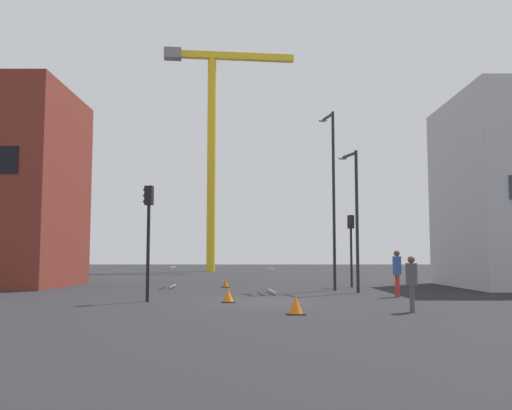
{
  "coord_description": "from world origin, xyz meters",
  "views": [
    {
      "loc": [
        -0.06,
        -20.51,
        1.67
      ],
      "look_at": [
        0.0,
        4.44,
        3.9
      ],
      "focal_mm": 39.32,
      "sensor_mm": 36.0,
      "label": 1
    }
  ],
  "objects_px": {
    "streetlamp_short": "(353,208)",
    "pedestrian_walking": "(410,280)",
    "streetlamp_tall": "(331,187)",
    "traffic_cone_striped": "(294,306)",
    "pedestrian_waiting": "(396,270)",
    "construction_crane": "(212,128)",
    "traffic_light_near": "(147,224)",
    "traffic_light_island": "(350,238)",
    "traffic_cone_by_barrier": "(224,283)",
    "traffic_cone_on_verge": "(227,296)"
  },
  "relations": [
    {
      "from": "pedestrian_walking",
      "to": "pedestrian_waiting",
      "type": "relative_size",
      "value": 0.88
    },
    {
      "from": "traffic_light_near",
      "to": "traffic_cone_on_verge",
      "type": "relative_size",
      "value": 8.35
    },
    {
      "from": "traffic_cone_on_verge",
      "to": "construction_crane",
      "type": "bearing_deg",
      "value": 95.31
    },
    {
      "from": "pedestrian_walking",
      "to": "construction_crane",
      "type": "bearing_deg",
      "value": 102.39
    },
    {
      "from": "streetlamp_tall",
      "to": "pedestrian_waiting",
      "type": "height_order",
      "value": "streetlamp_tall"
    },
    {
      "from": "pedestrian_walking",
      "to": "traffic_light_near",
      "type": "bearing_deg",
      "value": 156.26
    },
    {
      "from": "traffic_light_near",
      "to": "pedestrian_waiting",
      "type": "bearing_deg",
      "value": 13.2
    },
    {
      "from": "streetlamp_tall",
      "to": "traffic_light_island",
      "type": "xyz_separation_m",
      "value": [
        1.29,
        2.52,
        -2.41
      ]
    },
    {
      "from": "streetlamp_tall",
      "to": "traffic_cone_striped",
      "type": "xyz_separation_m",
      "value": [
        -2.57,
        -10.87,
        -4.7
      ]
    },
    {
      "from": "pedestrian_waiting",
      "to": "traffic_cone_by_barrier",
      "type": "relative_size",
      "value": 3.9
    },
    {
      "from": "traffic_light_island",
      "to": "traffic_light_near",
      "type": "height_order",
      "value": "traffic_light_near"
    },
    {
      "from": "streetlamp_short",
      "to": "traffic_cone_by_barrier",
      "type": "xyz_separation_m",
      "value": [
        -6.05,
        4.01,
        -3.58
      ]
    },
    {
      "from": "construction_crane",
      "to": "pedestrian_waiting",
      "type": "height_order",
      "value": "construction_crane"
    },
    {
      "from": "pedestrian_walking",
      "to": "traffic_cone_on_verge",
      "type": "bearing_deg",
      "value": 147.93
    },
    {
      "from": "traffic_light_near",
      "to": "traffic_cone_striped",
      "type": "bearing_deg",
      "value": -40.45
    },
    {
      "from": "pedestrian_walking",
      "to": "pedestrian_waiting",
      "type": "bearing_deg",
      "value": 79.8
    },
    {
      "from": "traffic_light_island",
      "to": "traffic_light_near",
      "type": "distance_m",
      "value": 12.72
    },
    {
      "from": "traffic_light_island",
      "to": "pedestrian_walking",
      "type": "relative_size",
      "value": 2.29
    },
    {
      "from": "streetlamp_short",
      "to": "traffic_cone_striped",
      "type": "xyz_separation_m",
      "value": [
        -3.34,
        -9.22,
        -3.55
      ]
    },
    {
      "from": "streetlamp_short",
      "to": "pedestrian_walking",
      "type": "bearing_deg",
      "value": -89.31
    },
    {
      "from": "traffic_light_island",
      "to": "traffic_cone_by_barrier",
      "type": "bearing_deg",
      "value": -178.65
    },
    {
      "from": "construction_crane",
      "to": "streetlamp_short",
      "type": "distance_m",
      "value": 35.59
    },
    {
      "from": "traffic_cone_striped",
      "to": "traffic_cone_by_barrier",
      "type": "distance_m",
      "value": 13.5
    },
    {
      "from": "streetlamp_short",
      "to": "traffic_cone_by_barrier",
      "type": "height_order",
      "value": "streetlamp_short"
    },
    {
      "from": "traffic_cone_on_verge",
      "to": "traffic_cone_by_barrier",
      "type": "bearing_deg",
      "value": 93.79
    },
    {
      "from": "traffic_cone_on_verge",
      "to": "traffic_cone_by_barrier",
      "type": "relative_size",
      "value": 1.05
    },
    {
      "from": "construction_crane",
      "to": "traffic_light_island",
      "type": "relative_size",
      "value": 6.21
    },
    {
      "from": "construction_crane",
      "to": "pedestrian_waiting",
      "type": "bearing_deg",
      "value": -73.97
    },
    {
      "from": "traffic_light_island",
      "to": "pedestrian_waiting",
      "type": "bearing_deg",
      "value": -84.48
    },
    {
      "from": "traffic_light_island",
      "to": "construction_crane",
      "type": "bearing_deg",
      "value": 108.43
    },
    {
      "from": "pedestrian_walking",
      "to": "traffic_cone_by_barrier",
      "type": "bearing_deg",
      "value": 115.92
    },
    {
      "from": "construction_crane",
      "to": "pedestrian_walking",
      "type": "xyz_separation_m",
      "value": [
        9.06,
        -41.25,
        -14.01
      ]
    },
    {
      "from": "traffic_cone_by_barrier",
      "to": "traffic_cone_striped",
      "type": "bearing_deg",
      "value": -78.42
    },
    {
      "from": "traffic_light_island",
      "to": "streetlamp_short",
      "type": "bearing_deg",
      "value": -97.06
    },
    {
      "from": "traffic_cone_striped",
      "to": "traffic_cone_by_barrier",
      "type": "relative_size",
      "value": 1.14
    },
    {
      "from": "traffic_light_island",
      "to": "pedestrian_waiting",
      "type": "height_order",
      "value": "traffic_light_island"
    },
    {
      "from": "traffic_light_island",
      "to": "pedestrian_waiting",
      "type": "xyz_separation_m",
      "value": [
        0.66,
        -6.86,
        -1.45
      ]
    },
    {
      "from": "pedestrian_waiting",
      "to": "traffic_cone_on_verge",
      "type": "bearing_deg",
      "value": -159.41
    },
    {
      "from": "traffic_light_near",
      "to": "streetlamp_tall",
      "type": "bearing_deg",
      "value": 40.89
    },
    {
      "from": "traffic_cone_striped",
      "to": "pedestrian_walking",
      "type": "bearing_deg",
      "value": 9.22
    },
    {
      "from": "streetlamp_short",
      "to": "pedestrian_walking",
      "type": "xyz_separation_m",
      "value": [
        0.1,
        -8.66,
        -2.85
      ]
    },
    {
      "from": "construction_crane",
      "to": "streetlamp_tall",
      "type": "distance_m",
      "value": 33.54
    },
    {
      "from": "streetlamp_short",
      "to": "traffic_cone_on_verge",
      "type": "relative_size",
      "value": 12.75
    },
    {
      "from": "pedestrian_walking",
      "to": "pedestrian_waiting",
      "type": "distance_m",
      "value": 6.06
    },
    {
      "from": "traffic_light_near",
      "to": "pedestrian_waiting",
      "type": "relative_size",
      "value": 2.25
    },
    {
      "from": "streetlamp_tall",
      "to": "traffic_light_near",
      "type": "distance_m",
      "value": 10.28
    },
    {
      "from": "streetlamp_tall",
      "to": "streetlamp_short",
      "type": "distance_m",
      "value": 2.15
    },
    {
      "from": "construction_crane",
      "to": "pedestrian_walking",
      "type": "bearing_deg",
      "value": -77.61
    },
    {
      "from": "streetlamp_short",
      "to": "traffic_light_island",
      "type": "bearing_deg",
      "value": 82.94
    },
    {
      "from": "pedestrian_waiting",
      "to": "traffic_cone_striped",
      "type": "bearing_deg",
      "value": -124.72
    }
  ]
}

